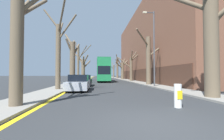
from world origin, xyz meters
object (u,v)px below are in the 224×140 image
(street_tree_left_2, at_px, (72,60))
(street_tree_right_4, at_px, (117,67))
(double_decker_bus, at_px, (103,69))
(lamp_post, at_px, (153,45))
(street_tree_right_5, at_px, (114,70))
(traffic_bollard, at_px, (178,96))
(street_tree_right_3, at_px, (122,69))
(street_tree_left_1, at_px, (59,51))
(street_tree_right_0, at_px, (212,36))
(street_tree_right_2, at_px, (131,67))
(street_tree_left_3, at_px, (79,62))
(street_tree_left_4, at_px, (83,68))
(street_tree_right_1, at_px, (148,59))
(street_tree_left_0, at_px, (21,26))
(parked_car_0, at_px, (79,83))
(parked_car_1, at_px, (84,81))

(street_tree_left_2, xyz_separation_m, street_tree_right_4, (10.75, 31.40, 0.47))
(double_decker_bus, distance_m, lamp_post, 15.43)
(street_tree_right_5, relative_size, traffic_bollard, 7.16)
(street_tree_right_4, distance_m, lamp_post, 36.99)
(street_tree_right_3, relative_size, street_tree_right_4, 0.73)
(street_tree_left_1, relative_size, street_tree_right_0, 1.05)
(street_tree_right_2, distance_m, traffic_bollard, 25.41)
(street_tree_left_3, relative_size, street_tree_left_4, 1.17)
(street_tree_right_2, bearing_deg, street_tree_right_5, 90.26)
(street_tree_right_0, distance_m, street_tree_right_4, 45.26)
(street_tree_right_1, bearing_deg, traffic_bollard, -103.87)
(street_tree_right_0, height_order, street_tree_right_1, street_tree_right_0)
(street_tree_right_0, bearing_deg, street_tree_left_0, -172.72)
(street_tree_left_3, bearing_deg, street_tree_left_4, 89.21)
(street_tree_left_1, distance_m, double_decker_bus, 17.40)
(street_tree_left_2, height_order, traffic_bollard, street_tree_left_2)
(street_tree_right_1, xyz_separation_m, lamp_post, (-0.55, -3.38, 1.24))
(street_tree_left_0, distance_m, street_tree_left_1, 7.19)
(street_tree_right_3, xyz_separation_m, street_tree_right_4, (0.10, 11.84, 1.16))
(street_tree_right_1, relative_size, street_tree_right_5, 0.97)
(street_tree_right_3, bearing_deg, street_tree_left_3, -130.18)
(street_tree_left_2, distance_m, parked_car_0, 8.89)
(street_tree_left_3, distance_m, double_decker_bus, 5.23)
(traffic_bollard, bearing_deg, street_tree_left_3, 107.73)
(street_tree_left_0, xyz_separation_m, street_tree_right_2, (10.62, 24.34, -0.70))
(parked_car_0, bearing_deg, double_decker_bus, 80.41)
(street_tree_left_3, relative_size, street_tree_right_4, 0.92)
(lamp_post, bearing_deg, street_tree_right_3, 88.94)
(street_tree_left_4, bearing_deg, lamp_post, -63.38)
(street_tree_left_2, bearing_deg, street_tree_left_0, -89.22)
(street_tree_left_2, bearing_deg, lamp_post, -28.70)
(parked_car_0, height_order, lamp_post, lamp_post)
(traffic_bollard, bearing_deg, street_tree_left_2, 114.82)
(parked_car_0, bearing_deg, street_tree_right_1, 34.22)
(street_tree_right_0, xyz_separation_m, street_tree_right_5, (-0.05, 56.70, -0.56))
(street_tree_left_0, height_order, parked_car_0, street_tree_left_0)
(street_tree_right_1, height_order, double_decker_bus, street_tree_right_1)
(street_tree_left_1, relative_size, traffic_bollard, 7.48)
(street_tree_left_4, xyz_separation_m, parked_car_1, (1.82, -16.97, -2.46))
(street_tree_left_3, height_order, street_tree_right_0, street_tree_left_3)
(street_tree_right_1, xyz_separation_m, street_tree_right_2, (0.09, 11.33, -0.63))
(street_tree_left_4, distance_m, parked_car_1, 17.25)
(parked_car_1, bearing_deg, traffic_bollard, -68.09)
(traffic_bollard, bearing_deg, lamp_post, 74.67)
(street_tree_left_3, xyz_separation_m, traffic_bollard, (7.32, -22.89, -3.31))
(street_tree_right_2, height_order, traffic_bollard, street_tree_right_2)
(street_tree_right_0, height_order, street_tree_right_5, street_tree_right_5)
(street_tree_left_1, height_order, lamp_post, lamp_post)
(street_tree_left_1, bearing_deg, street_tree_left_3, 90.12)
(street_tree_right_2, relative_size, traffic_bollard, 6.11)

